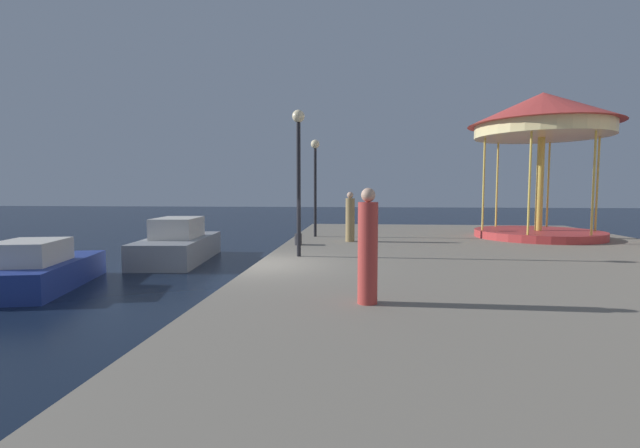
{
  "coord_description": "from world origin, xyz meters",
  "views": [
    {
      "loc": [
        2.76,
        -11.22,
        2.74
      ],
      "look_at": [
        1.51,
        2.23,
        1.69
      ],
      "focal_mm": 24.55,
      "sensor_mm": 36.0,
      "label": 1
    }
  ],
  "objects_px": {
    "lamp_post_near_edge": "(299,157)",
    "person_far_corner": "(350,218)",
    "lamp_post_mid_promenade": "(315,170)",
    "person_near_carousel": "(368,249)",
    "motorboat_blue": "(37,270)",
    "bollard_north": "(298,239)",
    "motorboat_grey": "(178,245)",
    "carousel": "(542,129)",
    "bollard_south": "(298,239)"
  },
  "relations": [
    {
      "from": "lamp_post_near_edge",
      "to": "person_far_corner",
      "type": "bearing_deg",
      "value": 70.17
    },
    {
      "from": "lamp_post_mid_promenade",
      "to": "person_near_carousel",
      "type": "xyz_separation_m",
      "value": [
        2.01,
        -10.7,
        -1.84
      ]
    },
    {
      "from": "motorboat_blue",
      "to": "person_near_carousel",
      "type": "relative_size",
      "value": 2.35
    },
    {
      "from": "bollard_north",
      "to": "person_near_carousel",
      "type": "xyz_separation_m",
      "value": [
        2.33,
        -7.8,
        0.73
      ]
    },
    {
      "from": "lamp_post_near_edge",
      "to": "bollard_north",
      "type": "xyz_separation_m",
      "value": [
        -0.4,
        2.62,
        -2.7
      ]
    },
    {
      "from": "motorboat_grey",
      "to": "bollard_north",
      "type": "height_order",
      "value": "motorboat_grey"
    },
    {
      "from": "motorboat_blue",
      "to": "lamp_post_mid_promenade",
      "type": "bearing_deg",
      "value": 44.1
    },
    {
      "from": "motorboat_blue",
      "to": "lamp_post_near_edge",
      "type": "xyz_separation_m",
      "value": [
        7.17,
        1.35,
        3.18
      ]
    },
    {
      "from": "bollard_north",
      "to": "person_near_carousel",
      "type": "relative_size",
      "value": 0.2
    },
    {
      "from": "carousel",
      "to": "person_near_carousel",
      "type": "bearing_deg",
      "value": -122.58
    },
    {
      "from": "motorboat_blue",
      "to": "lamp_post_near_edge",
      "type": "bearing_deg",
      "value": 10.63
    },
    {
      "from": "carousel",
      "to": "bollard_south",
      "type": "xyz_separation_m",
      "value": [
        -9.44,
        -3.15,
        -4.2
      ]
    },
    {
      "from": "bollard_south",
      "to": "person_far_corner",
      "type": "bearing_deg",
      "value": 31.16
    },
    {
      "from": "bollard_south",
      "to": "person_near_carousel",
      "type": "xyz_separation_m",
      "value": [
        2.33,
        -7.98,
        0.73
      ]
    },
    {
      "from": "lamp_post_near_edge",
      "to": "person_near_carousel",
      "type": "distance_m",
      "value": 5.87
    },
    {
      "from": "bollard_north",
      "to": "person_far_corner",
      "type": "xyz_separation_m",
      "value": [
        1.81,
        1.27,
        0.68
      ]
    },
    {
      "from": "lamp_post_mid_promenade",
      "to": "lamp_post_near_edge",
      "type": "bearing_deg",
      "value": -89.05
    },
    {
      "from": "person_far_corner",
      "to": "motorboat_blue",
      "type": "bearing_deg",
      "value": -148.59
    },
    {
      "from": "motorboat_blue",
      "to": "bollard_south",
      "type": "relative_size",
      "value": 11.59
    },
    {
      "from": "person_near_carousel",
      "to": "bollard_north",
      "type": "bearing_deg",
      "value": 106.6
    },
    {
      "from": "lamp_post_mid_promenade",
      "to": "bollard_north",
      "type": "height_order",
      "value": "lamp_post_mid_promenade"
    },
    {
      "from": "motorboat_grey",
      "to": "lamp_post_mid_promenade",
      "type": "xyz_separation_m",
      "value": [
        5.15,
        1.87,
        2.94
      ]
    },
    {
      "from": "carousel",
      "to": "motorboat_grey",
      "type": "bearing_deg",
      "value": -170.87
    },
    {
      "from": "motorboat_grey",
      "to": "lamp_post_near_edge",
      "type": "bearing_deg",
      "value": -34.82
    },
    {
      "from": "bollard_south",
      "to": "person_far_corner",
      "type": "relative_size",
      "value": 0.21
    },
    {
      "from": "motorboat_grey",
      "to": "carousel",
      "type": "distance_m",
      "value": 15.16
    },
    {
      "from": "lamp_post_near_edge",
      "to": "bollard_south",
      "type": "bearing_deg",
      "value": 98.38
    },
    {
      "from": "lamp_post_near_edge",
      "to": "bollard_north",
      "type": "height_order",
      "value": "lamp_post_near_edge"
    },
    {
      "from": "carousel",
      "to": "person_near_carousel",
      "type": "distance_m",
      "value": 13.65
    },
    {
      "from": "person_near_carousel",
      "to": "carousel",
      "type": "bearing_deg",
      "value": 57.42
    },
    {
      "from": "person_near_carousel",
      "to": "lamp_post_near_edge",
      "type": "bearing_deg",
      "value": 110.33
    },
    {
      "from": "carousel",
      "to": "bollard_north",
      "type": "height_order",
      "value": "carousel"
    },
    {
      "from": "lamp_post_mid_promenade",
      "to": "person_far_corner",
      "type": "bearing_deg",
      "value": -47.43
    },
    {
      "from": "lamp_post_mid_promenade",
      "to": "bollard_south",
      "type": "bearing_deg",
      "value": -96.69
    },
    {
      "from": "carousel",
      "to": "lamp_post_near_edge",
      "type": "bearing_deg",
      "value": -146.68
    },
    {
      "from": "lamp_post_mid_promenade",
      "to": "bollard_south",
      "type": "distance_m",
      "value": 3.76
    },
    {
      "from": "carousel",
      "to": "person_near_carousel",
      "type": "relative_size",
      "value": 2.95
    },
    {
      "from": "bollard_north",
      "to": "bollard_south",
      "type": "distance_m",
      "value": 0.18
    },
    {
      "from": "bollard_north",
      "to": "person_far_corner",
      "type": "height_order",
      "value": "person_far_corner"
    },
    {
      "from": "carousel",
      "to": "person_near_carousel",
      "type": "xyz_separation_m",
      "value": [
        -7.11,
        -11.13,
        -3.47
      ]
    },
    {
      "from": "bollard_north",
      "to": "person_near_carousel",
      "type": "distance_m",
      "value": 8.17
    },
    {
      "from": "bollard_north",
      "to": "person_near_carousel",
      "type": "height_order",
      "value": "person_near_carousel"
    },
    {
      "from": "motorboat_blue",
      "to": "carousel",
      "type": "relative_size",
      "value": 0.79
    },
    {
      "from": "motorboat_blue",
      "to": "lamp_post_near_edge",
      "type": "distance_m",
      "value": 7.96
    },
    {
      "from": "carousel",
      "to": "bollard_south",
      "type": "relative_size",
      "value": 14.59
    },
    {
      "from": "motorboat_blue",
      "to": "bollard_north",
      "type": "distance_m",
      "value": 7.85
    },
    {
      "from": "lamp_post_near_edge",
      "to": "person_near_carousel",
      "type": "height_order",
      "value": "lamp_post_near_edge"
    },
    {
      "from": "motorboat_blue",
      "to": "bollard_south",
      "type": "distance_m",
      "value": 7.94
    },
    {
      "from": "bollard_north",
      "to": "person_far_corner",
      "type": "relative_size",
      "value": 0.21
    },
    {
      "from": "bollard_south",
      "to": "motorboat_grey",
      "type": "bearing_deg",
      "value": 169.97
    }
  ]
}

